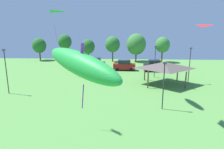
{
  "coord_description": "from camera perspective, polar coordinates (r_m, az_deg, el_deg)",
  "views": [
    {
      "loc": [
        -0.41,
        2.9,
        8.81
      ],
      "look_at": [
        -1.02,
        14.4,
        6.11
      ],
      "focal_mm": 32.0,
      "sensor_mm": 36.0,
      "label": 1
    }
  ],
  "objects": [
    {
      "name": "kite_flying_2",
      "position": [
        9.28,
        -8.63,
        2.82
      ],
      "size": [
        4.56,
        4.15,
        3.18
      ],
      "color": "green"
    },
    {
      "name": "kite_flying_6",
      "position": [
        37.51,
        -17.2,
        15.52
      ],
      "size": [
        3.79,
        3.35,
        4.8
      ],
      "color": "green"
    },
    {
      "name": "kite_flying_7",
      "position": [
        32.98,
        24.29,
        11.02
      ],
      "size": [
        2.35,
        2.18,
        0.41
      ],
      "color": "red"
    },
    {
      "name": "parked_car_leftmost",
      "position": [
        42.95,
        -4.72,
        3.03
      ],
      "size": [
        4.24,
        2.21,
        2.59
      ],
      "rotation": [
        0.0,
        0.0,
        0.08
      ],
      "color": "black",
      "rests_on": "ground"
    },
    {
      "name": "parked_car_second_from_left",
      "position": [
        42.27,
        3.52,
        2.67
      ],
      "size": [
        4.64,
        1.97,
        2.22
      ],
      "rotation": [
        0.0,
        0.0,
        -0.01
      ],
      "color": "maroon",
      "rests_on": "ground"
    },
    {
      "name": "parked_car_third_from_left",
      "position": [
        42.03,
        11.94,
        2.46
      ],
      "size": [
        4.27,
        2.01,
        2.41
      ],
      "rotation": [
        0.0,
        0.0,
        -0.0
      ],
      "color": "black",
      "rests_on": "ground"
    },
    {
      "name": "park_pavilion",
      "position": [
        32.45,
        14.73,
        2.6
      ],
      "size": [
        7.16,
        5.9,
        3.6
      ],
      "color": "brown",
      "rests_on": "ground"
    },
    {
      "name": "light_post_0",
      "position": [
        30.25,
        -28.02,
        1.44
      ],
      "size": [
        0.36,
        0.2,
        6.11
      ],
      "color": "#2D2D33",
      "rests_on": "ground"
    },
    {
      "name": "light_post_1",
      "position": [
        34.28,
        21.3,
        3.04
      ],
      "size": [
        0.36,
        0.2,
        5.8
      ],
      "color": "#2D2D33",
      "rests_on": "ground"
    },
    {
      "name": "light_post_2",
      "position": [
        36.66,
        12.18,
        4.16
      ],
      "size": [
        0.36,
        0.2,
        5.68
      ],
      "color": "#2D2D33",
      "rests_on": "ground"
    },
    {
      "name": "light_post_3",
      "position": [
        22.25,
        14.53,
        -2.26
      ],
      "size": [
        0.36,
        0.2,
        5.3
      ],
      "color": "#2D2D33",
      "rests_on": "ground"
    },
    {
      "name": "treeline_tree_0",
      "position": [
        58.82,
        -20.08,
        7.77
      ],
      "size": [
        3.73,
        3.73,
        6.12
      ],
      "color": "brown",
      "rests_on": "ground"
    },
    {
      "name": "treeline_tree_1",
      "position": [
        56.29,
        -13.32,
        9.09
      ],
      "size": [
        3.62,
        3.62,
        7.14
      ],
      "color": "brown",
      "rests_on": "ground"
    },
    {
      "name": "treeline_tree_2",
      "position": [
        52.29,
        -6.83,
        7.93
      ],
      "size": [
        3.4,
        3.4,
        5.99
      ],
      "color": "brown",
      "rests_on": "ground"
    },
    {
      "name": "treeline_tree_3",
      "position": [
        52.91,
        0.17,
        8.61
      ],
      "size": [
        3.84,
        3.84,
        6.71
      ],
      "color": "brown",
      "rests_on": "ground"
    },
    {
      "name": "treeline_tree_4",
      "position": [
        53.58,
        6.94,
        8.58
      ],
      "size": [
        5.06,
        5.06,
        7.38
      ],
      "color": "brown",
      "rests_on": "ground"
    },
    {
      "name": "treeline_tree_5",
      "position": [
        53.84,
        14.25,
        8.2
      ],
      "size": [
        3.7,
        3.7,
        6.55
      ],
      "color": "brown",
      "rests_on": "ground"
    }
  ]
}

